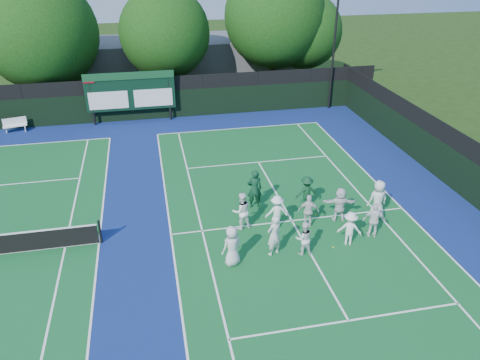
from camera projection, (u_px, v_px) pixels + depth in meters
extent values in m
plane|color=#1D370F|center=(299.00, 233.00, 20.45)|extent=(120.00, 120.00, 0.00)
cube|color=navy|center=(159.00, 236.00, 20.23)|extent=(34.00, 32.00, 0.01)
cube|color=#135D28|center=(292.00, 221.00, 21.31)|extent=(10.97, 23.77, 0.00)
cube|color=white|center=(239.00, 128.00, 31.64)|extent=(10.97, 0.08, 0.00)
cube|color=white|center=(171.00, 234.00, 20.32)|extent=(0.08, 23.77, 0.00)
cube|color=white|center=(402.00, 208.00, 22.30)|extent=(0.08, 23.77, 0.00)
cube|color=white|center=(202.00, 231.00, 20.57)|extent=(0.08, 23.77, 0.00)
cube|color=white|center=(375.00, 211.00, 22.05)|extent=(0.08, 23.77, 0.00)
cube|color=white|center=(349.00, 321.00, 15.75)|extent=(8.23, 0.08, 0.00)
cube|color=white|center=(258.00, 162.00, 26.87)|extent=(8.23, 0.08, 0.00)
cube|color=white|center=(292.00, 221.00, 21.31)|extent=(0.08, 12.80, 0.00)
cube|color=white|center=(19.00, 145.00, 29.11)|extent=(10.97, 0.08, 0.00)
cube|color=white|center=(99.00, 243.00, 19.78)|extent=(0.08, 23.77, 0.00)
cube|color=white|center=(65.00, 247.00, 19.53)|extent=(0.08, 23.77, 0.00)
cube|color=black|center=(147.00, 106.00, 32.81)|extent=(34.00, 0.08, 2.00)
cube|color=black|center=(145.00, 85.00, 32.12)|extent=(34.00, 0.05, 1.00)
cube|color=black|center=(472.00, 183.00, 22.48)|extent=(0.08, 32.00, 2.00)
cube|color=black|center=(479.00, 154.00, 21.79)|extent=(0.05, 32.00, 1.00)
cylinder|color=black|center=(92.00, 100.00, 31.46)|extent=(0.16, 0.16, 3.50)
cylinder|color=black|center=(169.00, 96.00, 32.40)|extent=(0.16, 0.16, 3.50)
cube|color=black|center=(130.00, 91.00, 31.73)|extent=(6.00, 0.15, 2.60)
cube|color=#134523|center=(129.00, 76.00, 31.13)|extent=(6.00, 0.05, 0.50)
cube|color=white|center=(108.00, 100.00, 31.60)|extent=(2.60, 0.04, 1.20)
cube|color=white|center=(153.00, 98.00, 32.14)|extent=(2.60, 0.04, 1.20)
cube|color=maroon|center=(88.00, 79.00, 30.71)|extent=(0.70, 0.04, 0.50)
cube|color=#5B5B60|center=(190.00, 62.00, 40.02)|extent=(18.00, 6.00, 4.00)
cylinder|color=black|center=(335.00, 40.00, 33.14)|extent=(0.16, 0.16, 10.00)
cylinder|color=black|center=(100.00, 232.00, 19.55)|extent=(0.10, 0.10, 1.10)
cube|color=white|center=(15.00, 126.00, 30.91)|extent=(1.53, 0.74, 0.06)
cube|color=white|center=(14.00, 121.00, 30.91)|extent=(1.45, 0.42, 0.49)
cube|color=white|center=(6.00, 130.00, 30.90)|extent=(0.14, 0.35, 0.39)
cube|color=white|center=(25.00, 128.00, 31.11)|extent=(0.14, 0.35, 0.39)
cylinder|color=#31190D|center=(51.00, 93.00, 34.49)|extent=(0.44, 0.44, 2.59)
sphere|color=#10380C|center=(40.00, 33.00, 32.51)|extent=(8.00, 8.00, 8.00)
sphere|color=#10380C|center=(52.00, 44.00, 33.25)|extent=(5.60, 5.60, 5.60)
cylinder|color=#31190D|center=(169.00, 85.00, 35.99)|extent=(0.44, 0.44, 2.80)
sphere|color=#10380C|center=(165.00, 33.00, 34.20)|extent=(6.62, 6.62, 6.62)
sphere|color=#10380C|center=(173.00, 41.00, 34.87)|extent=(4.63, 4.63, 4.63)
cylinder|color=#31190D|center=(273.00, 76.00, 37.37)|extent=(0.44, 0.44, 3.31)
sphere|color=#10380C|center=(275.00, 17.00, 35.28)|extent=(7.65, 7.65, 7.65)
sphere|color=#10380C|center=(281.00, 26.00, 36.00)|extent=(5.35, 5.35, 5.35)
cylinder|color=#31190D|center=(302.00, 77.00, 37.91)|extent=(0.44, 0.44, 2.87)
sphere|color=#10380C|center=(305.00, 31.00, 36.26)|extent=(5.74, 5.74, 5.74)
sphere|color=#10380C|center=(310.00, 38.00, 36.89)|extent=(4.02, 4.02, 4.02)
sphere|color=yellow|center=(228.00, 247.00, 19.44)|extent=(0.07, 0.07, 0.07)
sphere|color=yellow|center=(316.00, 215.00, 21.74)|extent=(0.07, 0.07, 0.07)
sphere|color=yellow|center=(218.00, 229.00, 20.70)|extent=(0.07, 0.07, 0.07)
sphere|color=yellow|center=(333.00, 247.00, 19.44)|extent=(0.07, 0.07, 0.07)
imported|color=silver|center=(232.00, 246.00, 18.12)|extent=(0.99, 0.84, 1.72)
imported|color=silver|center=(274.00, 235.00, 18.68)|extent=(0.79, 0.67, 1.82)
imported|color=white|center=(304.00, 238.00, 18.79)|extent=(0.75, 0.60, 1.49)
imported|color=white|center=(350.00, 229.00, 19.38)|extent=(1.13, 0.91, 1.53)
imported|color=white|center=(374.00, 220.00, 19.85)|extent=(1.03, 0.67, 1.63)
imported|color=white|center=(241.00, 211.00, 20.41)|extent=(0.96, 0.81, 1.75)
imported|color=white|center=(277.00, 212.00, 20.53)|extent=(1.02, 0.61, 1.56)
imported|color=silver|center=(309.00, 211.00, 20.57)|extent=(1.00, 0.64, 1.58)
imported|color=white|center=(340.00, 204.00, 21.04)|extent=(1.58, 0.80, 1.64)
imported|color=silver|center=(378.00, 199.00, 21.18)|extent=(0.94, 0.63, 1.87)
imported|color=#0F3822|center=(255.00, 189.00, 22.00)|extent=(0.74, 0.51, 1.95)
imported|color=#103C21|center=(306.00, 192.00, 22.04)|extent=(1.08, 0.67, 1.61)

